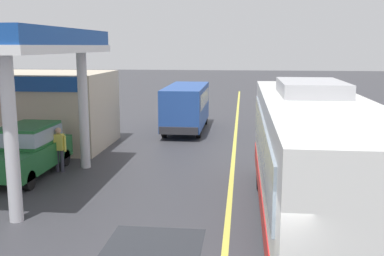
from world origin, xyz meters
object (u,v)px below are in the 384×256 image
(car_at_pump, at_px, (28,148))
(minibus_opposing_lane, at_px, (186,104))
(coach_bus_main, at_px, (314,164))
(pedestrian_near_pump, at_px, (59,147))

(car_at_pump, height_order, minibus_opposing_lane, minibus_opposing_lane)
(coach_bus_main, relative_size, car_at_pump, 2.63)
(pedestrian_near_pump, bearing_deg, car_at_pump, -147.41)
(minibus_opposing_lane, bearing_deg, pedestrian_near_pump, -112.27)
(minibus_opposing_lane, height_order, pedestrian_near_pump, minibus_opposing_lane)
(coach_bus_main, bearing_deg, car_at_pump, 157.08)
(car_at_pump, relative_size, minibus_opposing_lane, 0.69)
(car_at_pump, xyz_separation_m, pedestrian_near_pump, (0.90, 0.57, -0.08))
(pedestrian_near_pump, bearing_deg, coach_bus_main, -28.21)
(coach_bus_main, xyz_separation_m, pedestrian_near_pump, (-8.39, 4.50, -0.79))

